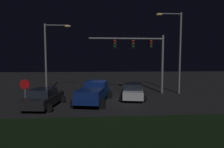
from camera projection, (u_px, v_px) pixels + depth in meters
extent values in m
plane|color=black|center=(105.00, 100.00, 17.46)|extent=(80.00, 80.00, 0.00)
cube|color=black|center=(110.00, 134.00, 9.19)|extent=(22.55, 5.52, 0.10)
cube|color=navy|center=(94.00, 95.00, 16.12)|extent=(3.03, 5.69, 0.55)
cube|color=navy|center=(96.00, 85.00, 17.24)|extent=(2.18, 2.23, 0.85)
cube|color=black|center=(96.00, 84.00, 17.23)|extent=(2.03, 1.84, 0.51)
cube|color=navy|center=(91.00, 92.00, 15.01)|extent=(2.48, 3.34, 0.45)
cylinder|color=black|center=(88.00, 94.00, 18.19)|extent=(0.80, 0.22, 0.80)
cylinder|color=black|center=(108.00, 94.00, 17.93)|extent=(0.80, 0.22, 0.80)
cylinder|color=black|center=(75.00, 103.00, 14.35)|extent=(0.80, 0.22, 0.80)
cylinder|color=black|center=(101.00, 104.00, 14.09)|extent=(0.80, 0.22, 0.80)
cube|color=#B7B7BC|center=(133.00, 92.00, 17.86)|extent=(2.56, 4.65, 0.70)
cube|color=black|center=(133.00, 86.00, 17.57)|extent=(1.93, 2.25, 0.55)
cylinder|color=black|center=(124.00, 92.00, 19.47)|extent=(0.64, 0.22, 0.64)
cylinder|color=black|center=(142.00, 93.00, 19.27)|extent=(0.64, 0.22, 0.64)
cylinder|color=black|center=(123.00, 98.00, 16.50)|extent=(0.64, 0.22, 0.64)
cylinder|color=black|center=(143.00, 99.00, 16.30)|extent=(0.64, 0.22, 0.64)
cube|color=black|center=(44.00, 99.00, 14.72)|extent=(2.33, 4.59, 0.70)
cube|color=black|center=(43.00, 92.00, 14.43)|extent=(1.83, 2.18, 0.55)
cylinder|color=black|center=(41.00, 99.00, 16.28)|extent=(0.64, 0.22, 0.64)
cylinder|color=black|center=(62.00, 99.00, 16.19)|extent=(0.64, 0.22, 0.64)
cylinder|color=black|center=(23.00, 108.00, 13.30)|extent=(0.64, 0.22, 0.64)
cylinder|color=black|center=(48.00, 108.00, 13.21)|extent=(0.64, 0.22, 0.64)
cylinder|color=slate|center=(162.00, 64.00, 20.65)|extent=(0.24, 0.24, 6.50)
cylinder|color=slate|center=(126.00, 39.00, 20.14)|extent=(8.20, 0.18, 0.18)
cube|color=black|center=(151.00, 44.00, 20.38)|extent=(0.32, 0.44, 0.95)
sphere|color=red|center=(151.00, 41.00, 20.13)|extent=(0.22, 0.22, 0.22)
sphere|color=#59380A|center=(151.00, 44.00, 20.15)|extent=(0.22, 0.22, 0.22)
sphere|color=#0C4719|center=(151.00, 47.00, 20.17)|extent=(0.22, 0.22, 0.22)
cube|color=black|center=(133.00, 44.00, 20.24)|extent=(0.32, 0.44, 0.95)
sphere|color=red|center=(133.00, 41.00, 19.99)|extent=(0.22, 0.22, 0.22)
sphere|color=#59380A|center=(133.00, 44.00, 20.01)|extent=(0.22, 0.22, 0.22)
sphere|color=#0C4719|center=(133.00, 47.00, 20.03)|extent=(0.22, 0.22, 0.22)
cube|color=black|center=(115.00, 44.00, 20.10)|extent=(0.32, 0.44, 0.95)
sphere|color=red|center=(115.00, 41.00, 19.85)|extent=(0.22, 0.22, 0.22)
sphere|color=#59380A|center=(115.00, 44.00, 19.87)|extent=(0.22, 0.22, 0.22)
sphere|color=#0C4719|center=(115.00, 47.00, 19.89)|extent=(0.22, 0.22, 0.22)
cylinder|color=slate|center=(46.00, 59.00, 20.99)|extent=(0.20, 0.20, 7.83)
cylinder|color=slate|center=(56.00, 25.00, 20.79)|extent=(2.55, 0.12, 0.12)
ellipsoid|color=#F9CC72|center=(68.00, 26.00, 20.88)|extent=(0.70, 0.44, 0.30)
cylinder|color=slate|center=(180.00, 54.00, 20.34)|extent=(0.20, 0.20, 8.90)
cylinder|color=slate|center=(170.00, 14.00, 19.92)|extent=(2.44, 0.12, 0.12)
ellipsoid|color=#F9CC72|center=(159.00, 15.00, 19.84)|extent=(0.70, 0.44, 0.30)
cylinder|color=slate|center=(25.00, 94.00, 14.52)|extent=(0.07, 0.07, 2.20)
cylinder|color=#B20C0F|center=(25.00, 84.00, 14.44)|extent=(0.76, 0.03, 0.76)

